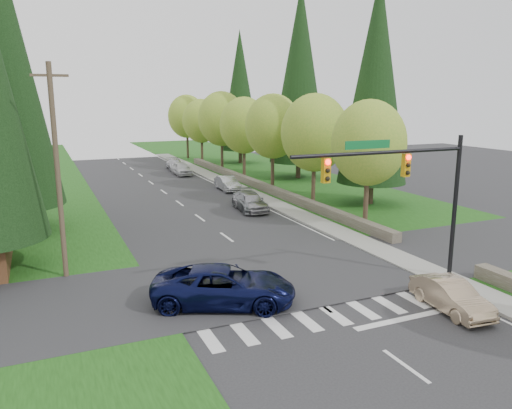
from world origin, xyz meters
TOP-DOWN VIEW (x-y plane):
  - ground at (0.00, 0.00)m, footprint 120.00×120.00m
  - grass_east at (13.00, 20.00)m, footprint 14.00×110.00m
  - cross_street at (0.00, 8.00)m, footprint 120.00×8.00m
  - sidewalk_east at (6.90, 22.00)m, footprint 1.80×80.00m
  - curb_east at (6.05, 22.00)m, footprint 0.20×80.00m
  - stone_wall_north at (8.60, 30.00)m, footprint 0.70×40.00m
  - traffic_signal at (4.37, 4.50)m, footprint 8.70×0.37m
  - utility_pole at (-9.50, 12.00)m, footprint 1.60×0.24m
  - decid_tree_0 at (9.20, 14.00)m, footprint 4.80×4.80m
  - decid_tree_1 at (9.30, 21.00)m, footprint 5.20×5.20m
  - decid_tree_2 at (9.10, 28.00)m, footprint 5.00×5.00m
  - decid_tree_3 at (9.20, 35.00)m, footprint 5.00×5.00m
  - decid_tree_4 at (9.30, 42.00)m, footprint 5.40×5.40m
  - decid_tree_5 at (9.10, 49.00)m, footprint 4.80×4.80m
  - decid_tree_6 at (9.20, 56.00)m, footprint 5.20×5.20m
  - conifer_e_a at (14.00, 20.00)m, footprint 5.44×5.44m
  - conifer_e_b at (15.00, 34.00)m, footprint 6.12×6.12m
  - conifer_e_c at (14.00, 48.00)m, footprint 5.10×5.10m
  - sedan_champagne at (4.50, 1.68)m, footprint 1.73×3.98m
  - suv_navy at (-3.66, 5.91)m, footprint 6.50×4.93m
  - parked_car_a at (4.20, 21.59)m, footprint 1.79×4.23m
  - parked_car_b at (4.27, 22.00)m, footprint 2.44×4.95m
  - parked_car_c at (5.60, 30.39)m, footprint 1.49×4.03m
  - parked_car_d at (4.24, 41.28)m, footprint 1.74×4.21m
  - parked_car_e at (4.65, 45.67)m, footprint 2.15×4.50m

SIDE VIEW (x-z plane):
  - ground at x=0.00m, z-range 0.00..0.00m
  - cross_street at x=0.00m, z-range -0.05..0.05m
  - grass_east at x=13.00m, z-range 0.00..0.06m
  - sidewalk_east at x=6.90m, z-range 0.00..0.13m
  - curb_east at x=6.05m, z-range 0.00..0.13m
  - stone_wall_north at x=8.60m, z-range 0.00..0.70m
  - parked_car_e at x=4.65m, z-range 0.00..1.27m
  - sedan_champagne at x=4.50m, z-range 0.00..1.27m
  - parked_car_c at x=5.60m, z-range 0.00..1.32m
  - parked_car_b at x=4.27m, z-range 0.00..1.38m
  - parked_car_d at x=4.24m, z-range 0.00..1.43m
  - parked_car_a at x=4.20m, z-range 0.00..1.43m
  - suv_navy at x=-3.66m, z-range 0.00..1.64m
  - traffic_signal at x=4.37m, z-range 1.58..8.38m
  - utility_pole at x=-9.50m, z-range 0.14..10.14m
  - decid_tree_5 at x=9.10m, z-range 1.38..9.68m
  - decid_tree_0 at x=9.20m, z-range 1.41..9.78m
  - decid_tree_3 at x=9.20m, z-range 1.39..9.94m
  - decid_tree_1 at x=9.30m, z-range 1.40..10.20m
  - decid_tree_6 at x=9.20m, z-range 1.43..10.30m
  - decid_tree_2 at x=9.10m, z-range 1.52..10.34m
  - decid_tree_4 at x=9.30m, z-range 1.47..10.65m
  - conifer_e_c at x=14.00m, z-range 0.89..17.69m
  - conifer_e_a at x=14.00m, z-range 0.89..18.69m
  - conifer_e_b at x=15.00m, z-range 0.89..20.69m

